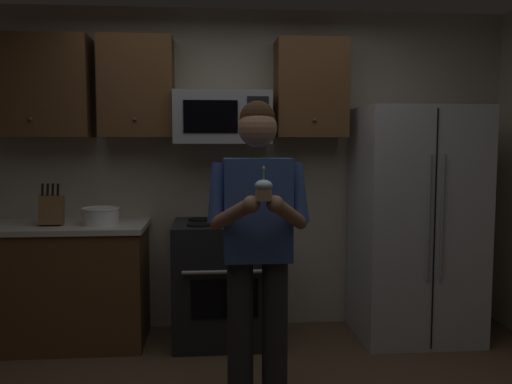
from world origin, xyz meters
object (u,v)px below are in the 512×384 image
oven_range (223,281)px  microwave (222,118)px  refrigerator (415,223)px  cupcake (264,190)px  knife_block (52,210)px  person (258,237)px  bowl_large_white (101,216)px

oven_range → microwave: 1.26m
refrigerator → cupcake: 1.96m
knife_block → person: (1.43, -1.07, -0.04)m
knife_block → person: bearing=-36.6°
bowl_large_white → person: size_ratio=0.16×
oven_range → person: person is taller
oven_range → refrigerator: bearing=-1.5°
knife_block → bowl_large_white: (0.35, 0.00, -0.05)m
oven_range → microwave: (0.00, 0.12, 1.26)m
microwave → knife_block: bearing=-173.3°
person → oven_range: bearing=98.7°
bowl_large_white → knife_block: bearing=-179.2°
person → bowl_large_white: bearing=135.3°
cupcake → oven_range: bearing=96.7°
oven_range → knife_block: bearing=-178.7°
microwave → bowl_large_white: size_ratio=2.68×
oven_range → knife_block: (-1.26, -0.03, 0.57)m
knife_block → cupcake: bearing=-44.2°
bowl_large_white → cupcake: bearing=-52.3°
microwave → person: size_ratio=0.42×
microwave → person: (0.17, -1.21, -0.72)m
refrigerator → cupcake: (-1.33, -1.38, 0.39)m
refrigerator → cupcake: bearing=-133.9°
cupcake → microwave: bearing=96.2°
microwave → refrigerator: bearing=-6.0°
oven_range → microwave: size_ratio=1.26×
microwave → bowl_large_white: bearing=-171.0°
microwave → refrigerator: microwave is taller
cupcake → bowl_large_white: bearing=127.7°
oven_range → cupcake: bearing=-83.3°
oven_range → cupcake: size_ratio=5.36×
knife_block → bowl_large_white: knife_block is taller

